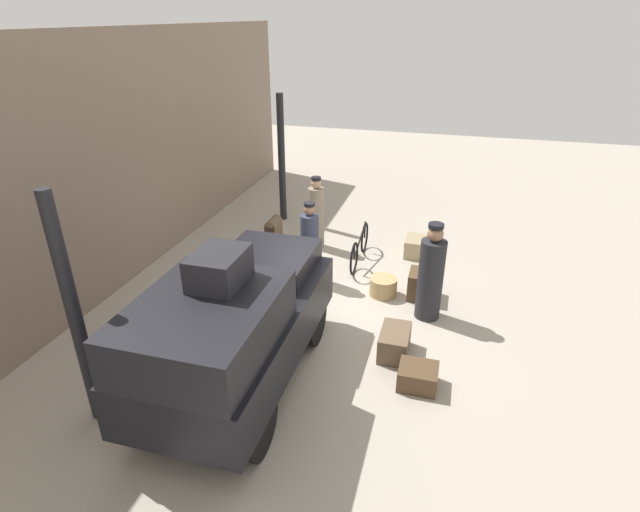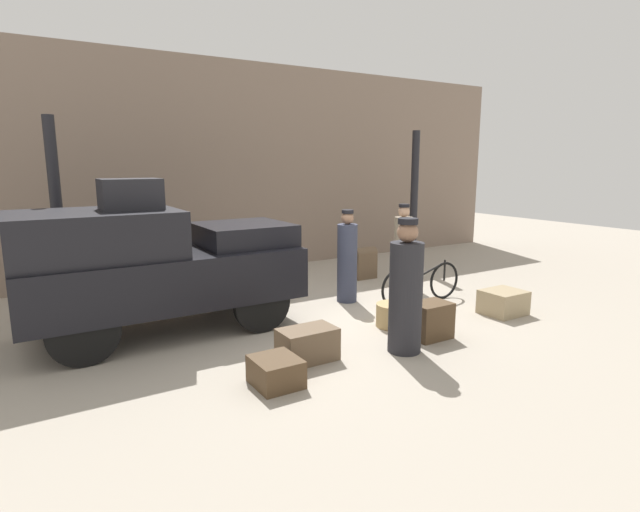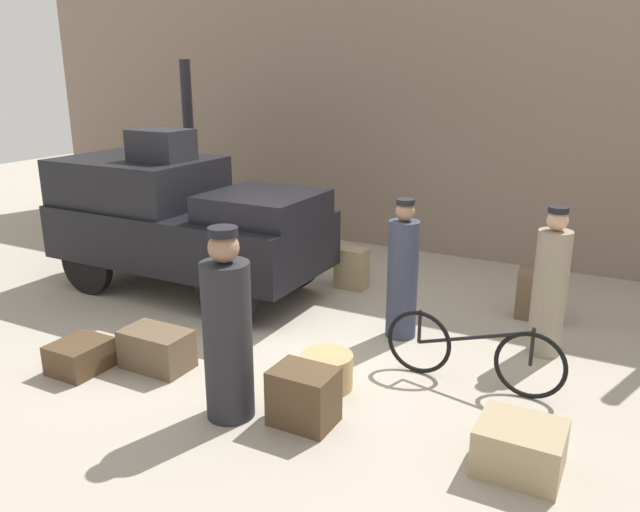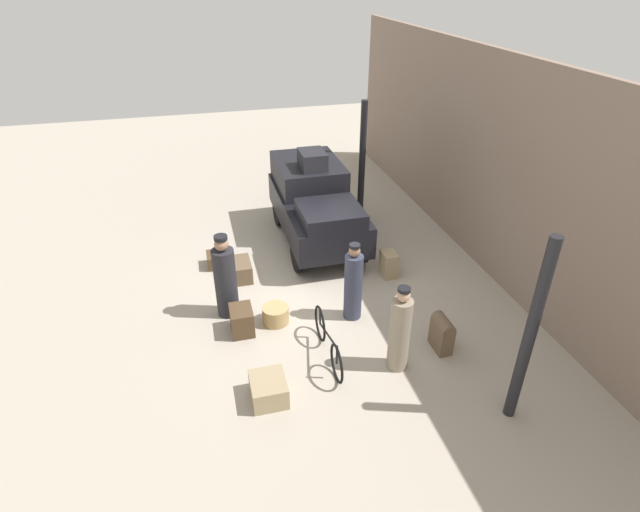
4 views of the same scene
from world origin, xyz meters
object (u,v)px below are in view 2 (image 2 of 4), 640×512
conductor_in_dark_uniform (406,292)px  suitcase_black_upright (364,262)px  porter_carrying_trunk (347,260)px  porter_with_bicycle (403,249)px  trunk_large_brown (276,372)px  truck (154,264)px  trunk_wicker_pale (430,320)px  trunk_umber_medium (503,302)px  suitcase_tan_flat (255,280)px  trunk_on_truck_roof (130,194)px  wicker_basket (393,315)px  bicycle (421,284)px  suitcase_small_leather (307,344)px

conductor_in_dark_uniform → suitcase_black_upright: size_ratio=2.59×
porter_carrying_trunk → conductor_in_dark_uniform: (-0.70, -2.30, 0.05)m
porter_with_bicycle → trunk_large_brown: bearing=-147.0°
truck → trunk_wicker_pale: (3.14, -2.18, -0.74)m
conductor_in_dark_uniform → trunk_umber_medium: 2.50m
truck → suitcase_tan_flat: truck is taller
trunk_large_brown → trunk_on_truck_roof: 3.14m
porter_with_bicycle → trunk_on_truck_roof: (-4.97, -0.24, 1.23)m
suitcase_tan_flat → trunk_umber_medium: size_ratio=0.89×
trunk_large_brown → wicker_basket: bearing=20.2°
porter_with_bicycle → wicker_basket: bearing=-133.9°
bicycle → suitcase_tan_flat: size_ratio=3.09×
conductor_in_dark_uniform → trunk_on_truck_roof: 3.82m
porter_carrying_trunk → trunk_wicker_pale: 2.17m
wicker_basket → suitcase_small_leather: (-1.72, -0.45, 0.03)m
truck → trunk_on_truck_roof: bearing=180.0°
bicycle → suitcase_black_upright: bicycle is taller
bicycle → trunk_wicker_pale: bearing=-129.0°
suitcase_black_upright → suitcase_tan_flat: bearing=-179.6°
porter_with_bicycle → conductor_in_dark_uniform: size_ratio=0.94×
suitcase_black_upright → suitcase_small_leather: (-3.19, -3.14, -0.15)m
wicker_basket → porter_with_bicycle: size_ratio=0.31×
truck → wicker_basket: (3.03, -1.54, -0.82)m
trunk_wicker_pale → trunk_umber_medium: size_ratio=0.85×
bicycle → wicker_basket: bearing=-149.9°
truck → trunk_on_truck_roof: 1.00m
wicker_basket → trunk_wicker_pale: size_ratio=0.93×
suitcase_small_leather → bicycle: bearing=21.4°
truck → suitcase_tan_flat: (2.02, 1.14, -0.71)m
porter_with_bicycle → suitcase_tan_flat: (-2.71, 0.90, -0.45)m
porter_carrying_trunk → conductor_in_dark_uniform: bearing=-107.0°
porter_carrying_trunk → trunk_wicker_pale: porter_carrying_trunk is taller
trunk_on_truck_roof → porter_with_bicycle: bearing=2.7°
trunk_wicker_pale → porter_carrying_trunk: bearing=88.1°
trunk_wicker_pale → trunk_on_truck_roof: (-3.38, 2.18, 1.72)m
bicycle → suitcase_tan_flat: bicycle is taller
trunk_wicker_pale → suitcase_black_upright: (1.36, 3.34, 0.10)m
conductor_in_dark_uniform → suitcase_small_leather: conductor_in_dark_uniform is taller
truck → trunk_wicker_pale: size_ratio=6.88×
truck → suitcase_tan_flat: bearing=29.3°
trunk_umber_medium → suitcase_small_leather: bearing=180.0°
conductor_in_dark_uniform → suitcase_black_upright: bearing=60.6°
suitcase_black_upright → bicycle: bearing=-97.8°
suitcase_black_upright → trunk_large_brown: bearing=-137.2°
trunk_large_brown → suitcase_small_leather: 0.77m
bicycle → trunk_large_brown: size_ratio=3.23×
trunk_large_brown → suitcase_black_upright: bearing=42.8°
trunk_wicker_pale → suitcase_black_upright: bearing=67.8°
porter_carrying_trunk → conductor_in_dark_uniform: conductor_in_dark_uniform is taller
suitcase_small_leather → trunk_on_truck_roof: bearing=128.0°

